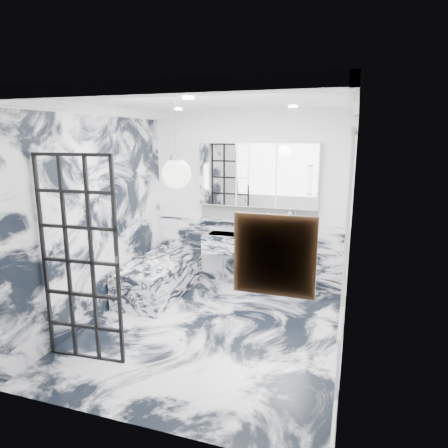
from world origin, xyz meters
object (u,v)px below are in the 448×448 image
(crittall_door, at_px, (80,262))
(mirror_cabinet, at_px, (257,175))
(trough_sink, at_px, (253,245))
(bathtub, at_px, (160,277))

(crittall_door, bearing_deg, mirror_cabinet, 61.76)
(trough_sink, relative_size, mirror_cabinet, 0.84)
(crittall_door, relative_size, bathtub, 1.36)
(trough_sink, xyz_separation_m, bathtub, (-1.33, -0.66, -0.45))
(mirror_cabinet, xyz_separation_m, bathtub, (-1.32, -0.83, -1.54))
(bathtub, bearing_deg, mirror_cabinet, 32.06)
(mirror_cabinet, relative_size, bathtub, 1.15)
(crittall_door, relative_size, trough_sink, 1.40)
(crittall_door, height_order, bathtub, crittall_door)
(trough_sink, xyz_separation_m, mirror_cabinet, (-0.00, 0.17, 1.09))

